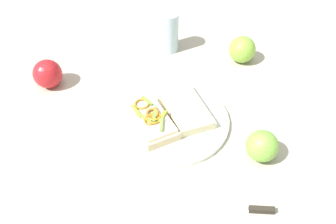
{
  "coord_description": "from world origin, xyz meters",
  "views": [
    {
      "loc": [
        -0.58,
        -0.15,
        0.58
      ],
      "look_at": [
        0.0,
        0.0,
        0.03
      ],
      "focal_mm": 37.21,
      "sensor_mm": 36.0,
      "label": 1
    }
  ],
  "objects_px": {
    "apple_2": "(48,74)",
    "drinking_glass": "(168,32)",
    "apple_0": "(242,50)",
    "bread_slice_side": "(185,109)",
    "apple_1": "(262,146)",
    "sandwich": "(150,119)",
    "plate": "(168,120)",
    "knife": "(251,210)"
  },
  "relations": [
    {
      "from": "apple_2",
      "to": "drinking_glass",
      "type": "distance_m",
      "value": 0.36
    },
    {
      "from": "apple_0",
      "to": "apple_2",
      "type": "bearing_deg",
      "value": 116.97
    },
    {
      "from": "bread_slice_side",
      "to": "apple_1",
      "type": "distance_m",
      "value": 0.2
    },
    {
      "from": "sandwich",
      "to": "bread_slice_side",
      "type": "bearing_deg",
      "value": -90.12
    },
    {
      "from": "bread_slice_side",
      "to": "apple_0",
      "type": "height_order",
      "value": "apple_0"
    },
    {
      "from": "plate",
      "to": "drinking_glass",
      "type": "relative_size",
      "value": 2.47
    },
    {
      "from": "plate",
      "to": "apple_0",
      "type": "bearing_deg",
      "value": -25.12
    },
    {
      "from": "bread_slice_side",
      "to": "knife",
      "type": "height_order",
      "value": "bread_slice_side"
    },
    {
      "from": "sandwich",
      "to": "bread_slice_side",
      "type": "distance_m",
      "value": 0.09
    },
    {
      "from": "knife",
      "to": "bread_slice_side",
      "type": "bearing_deg",
      "value": -63.06
    },
    {
      "from": "bread_slice_side",
      "to": "drinking_glass",
      "type": "relative_size",
      "value": 1.33
    },
    {
      "from": "apple_2",
      "to": "apple_1",
      "type": "bearing_deg",
      "value": -101.51
    },
    {
      "from": "drinking_glass",
      "to": "knife",
      "type": "xyz_separation_m",
      "value": [
        -0.51,
        -0.29,
        -0.05
      ]
    },
    {
      "from": "apple_2",
      "to": "drinking_glass",
      "type": "relative_size",
      "value": 0.65
    },
    {
      "from": "drinking_glass",
      "to": "knife",
      "type": "relative_size",
      "value": 0.95
    },
    {
      "from": "plate",
      "to": "apple_2",
      "type": "height_order",
      "value": "apple_2"
    },
    {
      "from": "sandwich",
      "to": "apple_0",
      "type": "relative_size",
      "value": 2.18
    },
    {
      "from": "sandwich",
      "to": "apple_1",
      "type": "relative_size",
      "value": 2.44
    },
    {
      "from": "apple_0",
      "to": "plate",
      "type": "bearing_deg",
      "value": 154.88
    },
    {
      "from": "plate",
      "to": "apple_2",
      "type": "xyz_separation_m",
      "value": [
        0.06,
        0.34,
        0.03
      ]
    },
    {
      "from": "plate",
      "to": "knife",
      "type": "height_order",
      "value": "knife"
    },
    {
      "from": "sandwich",
      "to": "apple_2",
      "type": "bearing_deg",
      "value": 32.54
    },
    {
      "from": "apple_0",
      "to": "sandwich",
      "type": "bearing_deg",
      "value": 152.07
    },
    {
      "from": "bread_slice_side",
      "to": "knife",
      "type": "bearing_deg",
      "value": -177.23
    },
    {
      "from": "bread_slice_side",
      "to": "apple_2",
      "type": "bearing_deg",
      "value": 50.97
    },
    {
      "from": "apple_1",
      "to": "apple_2",
      "type": "bearing_deg",
      "value": 78.49
    },
    {
      "from": "sandwich",
      "to": "knife",
      "type": "distance_m",
      "value": 0.3
    },
    {
      "from": "knife",
      "to": "plate",
      "type": "bearing_deg",
      "value": -53.8
    },
    {
      "from": "sandwich",
      "to": "apple_2",
      "type": "relative_size",
      "value": 2.21
    },
    {
      "from": "apple_0",
      "to": "apple_2",
      "type": "relative_size",
      "value": 1.01
    },
    {
      "from": "apple_2",
      "to": "drinking_glass",
      "type": "xyz_separation_m",
      "value": [
        0.25,
        -0.26,
        0.02
      ]
    },
    {
      "from": "apple_1",
      "to": "drinking_glass",
      "type": "xyz_separation_m",
      "value": [
        0.37,
        0.3,
        0.02
      ]
    },
    {
      "from": "apple_1",
      "to": "drinking_glass",
      "type": "height_order",
      "value": "drinking_glass"
    },
    {
      "from": "apple_0",
      "to": "apple_1",
      "type": "relative_size",
      "value": 1.12
    },
    {
      "from": "apple_2",
      "to": "knife",
      "type": "bearing_deg",
      "value": -114.67
    },
    {
      "from": "drinking_glass",
      "to": "apple_0",
      "type": "bearing_deg",
      "value": -92.06
    },
    {
      "from": "sandwich",
      "to": "apple_0",
      "type": "height_order",
      "value": "apple_0"
    },
    {
      "from": "plate",
      "to": "knife",
      "type": "bearing_deg",
      "value": -132.96
    },
    {
      "from": "knife",
      "to": "apple_0",
      "type": "bearing_deg",
      "value": -92.99
    },
    {
      "from": "knife",
      "to": "apple_1",
      "type": "bearing_deg",
      "value": -104.04
    },
    {
      "from": "plate",
      "to": "apple_1",
      "type": "distance_m",
      "value": 0.23
    },
    {
      "from": "sandwich",
      "to": "apple_0",
      "type": "distance_m",
      "value": 0.38
    }
  ]
}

